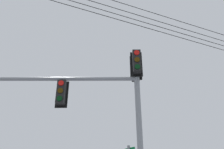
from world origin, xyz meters
The scene contains 2 objects.
signal_mast_assembly centered at (-0.91, 1.64, 4.96)m, with size 2.72×4.95×6.99m.
overhead_wire_span centered at (0.04, 0.36, 8.92)m, with size 13.21×12.07×1.40m.
Camera 1 is at (-8.59, -1.92, 1.51)m, focal length 41.48 mm.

